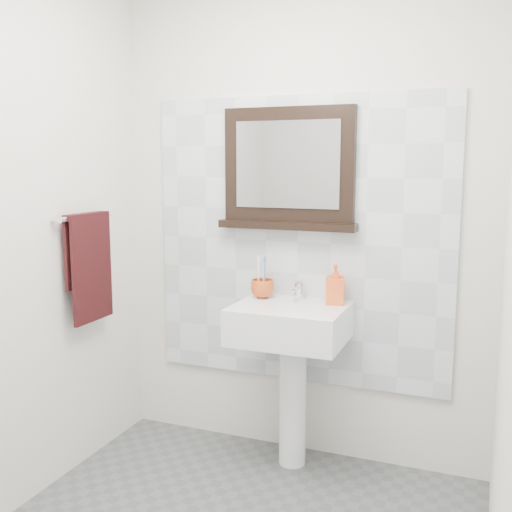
{
  "coord_description": "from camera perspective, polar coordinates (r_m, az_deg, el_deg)",
  "views": [
    {
      "loc": [
        0.94,
        -1.88,
        1.55
      ],
      "look_at": [
        -0.03,
        0.55,
        1.15
      ],
      "focal_mm": 42.0,
      "sensor_mm": 36.0,
      "label": 1
    }
  ],
  "objects": [
    {
      "name": "back_wall",
      "position": [
        3.14,
        4.15,
        3.2
      ],
      "size": [
        2.0,
        0.01,
        2.5
      ],
      "primitive_type": "cube",
      "color": "silver",
      "rests_on": "ground"
    },
    {
      "name": "right_wall",
      "position": [
        1.91,
        23.11,
        -1.11
      ],
      "size": [
        0.01,
        2.2,
        2.5
      ],
      "primitive_type": "cube",
      "color": "silver",
      "rests_on": "ground"
    },
    {
      "name": "splashback",
      "position": [
        3.14,
        4.07,
        1.36
      ],
      "size": [
        1.6,
        0.02,
        1.5
      ],
      "primitive_type": "cube",
      "color": "silver",
      "rests_on": "back_wall"
    },
    {
      "name": "pedestal_sink",
      "position": [
        3.03,
        3.29,
        -8.06
      ],
      "size": [
        0.55,
        0.44,
        0.96
      ],
      "color": "white",
      "rests_on": "ground"
    },
    {
      "name": "toothbrush_cup",
      "position": [
        3.13,
        0.61,
        -3.13
      ],
      "size": [
        0.15,
        0.15,
        0.1
      ],
      "primitive_type": "imported",
      "rotation": [
        0.0,
        0.0,
        0.21
      ],
      "color": "#C74B17",
      "rests_on": "pedestal_sink"
    },
    {
      "name": "toothbrushes",
      "position": [
        3.12,
        0.6,
        -1.79
      ],
      "size": [
        0.05,
        0.04,
        0.21
      ],
      "color": "white",
      "rests_on": "toothbrush_cup"
    },
    {
      "name": "soap_dispenser",
      "position": [
        3.02,
        7.56,
        -2.66
      ],
      "size": [
        0.11,
        0.11,
        0.2
      ],
      "primitive_type": "imported",
      "rotation": [
        0.0,
        0.0,
        0.2
      ],
      "color": "#FF331E",
      "rests_on": "pedestal_sink"
    },
    {
      "name": "framed_mirror",
      "position": [
        3.11,
        3.11,
        8.06
      ],
      "size": [
        0.73,
        0.11,
        0.62
      ],
      "color": "black",
      "rests_on": "back_wall"
    },
    {
      "name": "towel_bar",
      "position": [
        3.11,
        -15.89,
        3.59
      ],
      "size": [
        0.07,
        0.4,
        0.03
      ],
      "color": "silver",
      "rests_on": "left_wall"
    },
    {
      "name": "hand_towel",
      "position": [
        3.13,
        -15.63,
        -0.24
      ],
      "size": [
        0.06,
        0.3,
        0.55
      ],
      "color": "black",
      "rests_on": "towel_bar"
    }
  ]
}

